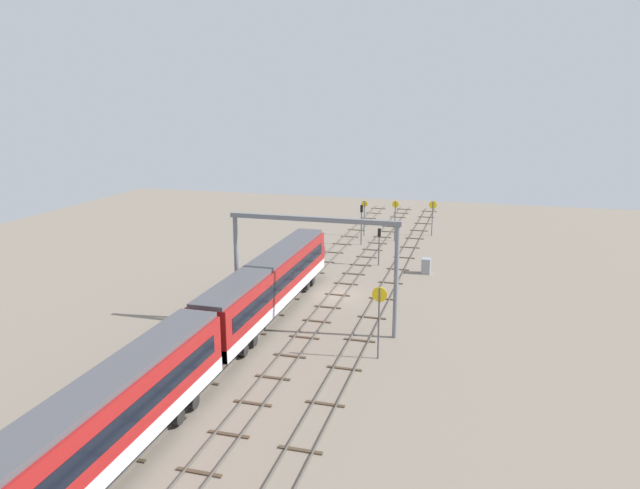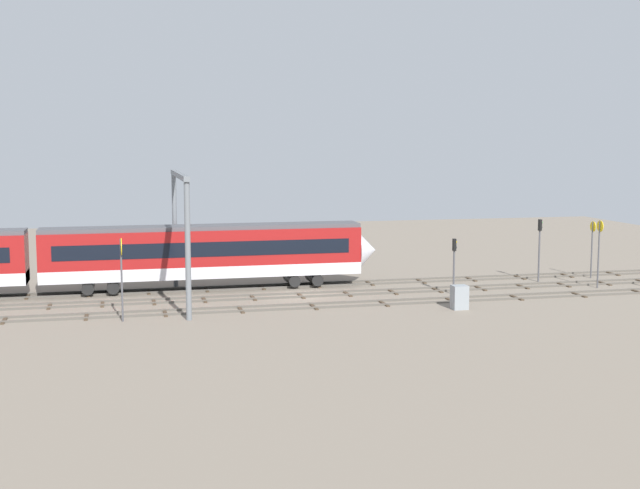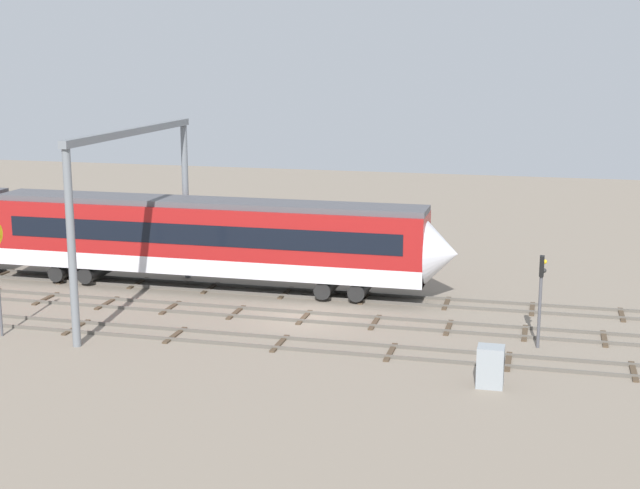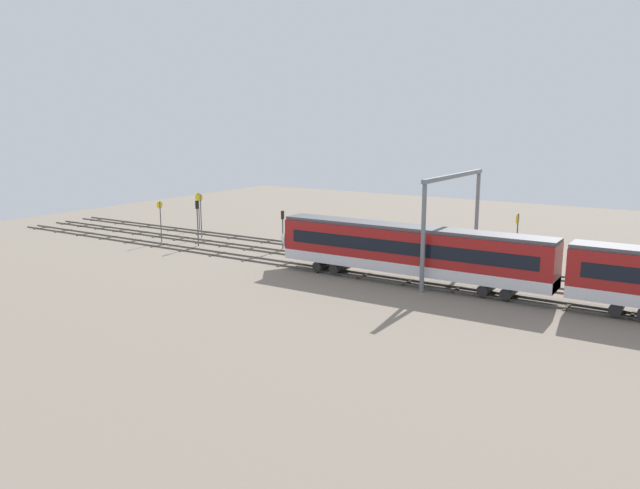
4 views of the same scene
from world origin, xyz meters
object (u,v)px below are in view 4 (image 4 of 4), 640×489
at_px(speed_sign_near_foreground, 517,231).
at_px(speed_sign_distant_end, 160,216).
at_px(overhead_gantry, 453,204).
at_px(train, 555,270).
at_px(signal_light_trackside_departure, 283,224).
at_px(speed_sign_mid_trackside, 199,205).
at_px(relay_cabinet, 323,235).
at_px(signal_light_trackside_approach, 197,217).
at_px(speed_sign_far_trackside, 201,210).

distance_m(speed_sign_near_foreground, speed_sign_distant_end, 38.88).
relative_size(overhead_gantry, speed_sign_distant_end, 2.87).
xyz_separation_m(train, signal_light_trackside_departure, (29.60, -6.13, 0.08)).
bearing_deg(speed_sign_distant_end, train, 177.83).
xyz_separation_m(train, speed_sign_mid_trackside, (45.99, -10.41, 0.50)).
bearing_deg(overhead_gantry, signal_light_trackside_departure, -4.96).
bearing_deg(relay_cabinet, signal_light_trackside_departure, 71.80).
bearing_deg(signal_light_trackside_approach, speed_sign_mid_trackside, -47.07).
height_order(signal_light_trackside_approach, signal_light_trackside_departure, signal_light_trackside_approach).
xyz_separation_m(speed_sign_far_trackside, signal_light_trackside_departure, (-11.91, -0.06, -0.61)).
relative_size(train, speed_sign_far_trackside, 9.62).
relative_size(speed_sign_near_foreground, speed_sign_distant_end, 1.12).
relative_size(signal_light_trackside_approach, relay_cabinet, 3.11).
bearing_deg(relay_cabinet, speed_sign_distant_end, 31.97).
height_order(speed_sign_near_foreground, signal_light_trackside_departure, speed_sign_near_foreground).
xyz_separation_m(signal_light_trackside_approach, signal_light_trackside_departure, (-8.87, -3.81, -0.54)).
distance_m(speed_sign_mid_trackside, speed_sign_far_trackside, 6.25).
distance_m(overhead_gantry, relay_cabinet, 20.22).
xyz_separation_m(speed_sign_near_foreground, speed_sign_distant_end, (37.89, 8.69, -0.52)).
xyz_separation_m(overhead_gantry, speed_sign_mid_trackside, (36.23, -6.00, -3.30)).
relative_size(signal_light_trackside_approach, signal_light_trackside_departure, 1.22).
relative_size(train, relay_cabinet, 31.04).
distance_m(speed_sign_far_trackside, speed_sign_distant_end, 4.89).
distance_m(speed_sign_distant_end, relay_cabinet, 18.67).
relative_size(signal_light_trackside_departure, relay_cabinet, 2.56).
relative_size(speed_sign_distant_end, relay_cabinet, 2.91).
distance_m(train, relay_cabinet, 30.17).
relative_size(speed_sign_mid_trackside, signal_light_trackside_approach, 0.93).
height_order(speed_sign_near_foreground, speed_sign_far_trackside, speed_sign_near_foreground).
relative_size(overhead_gantry, speed_sign_far_trackside, 2.59).
relative_size(train, speed_sign_distant_end, 10.67).
xyz_separation_m(train, signal_light_trackside_approach, (38.46, -2.32, 0.62)).
relative_size(speed_sign_near_foreground, speed_sign_far_trackside, 1.01).
xyz_separation_m(overhead_gantry, signal_light_trackside_approach, (28.70, 2.09, -3.18)).
height_order(signal_light_trackside_approach, relay_cabinet, signal_light_trackside_approach).
xyz_separation_m(speed_sign_near_foreground, signal_light_trackside_departure, (23.92, 4.21, -0.81)).
bearing_deg(signal_light_trackside_approach, relay_cabinet, -139.26).
bearing_deg(train, speed_sign_far_trackside, -8.32).
height_order(speed_sign_near_foreground, speed_sign_mid_trackside, speed_sign_near_foreground).
bearing_deg(relay_cabinet, speed_sign_far_trackside, 21.55).
height_order(speed_sign_mid_trackside, signal_light_trackside_approach, signal_light_trackside_approach).
height_order(overhead_gantry, speed_sign_far_trackside, overhead_gantry).
xyz_separation_m(speed_sign_far_trackside, speed_sign_distant_end, (2.06, 4.42, -0.32)).
bearing_deg(train, relay_cabinet, -22.38).
bearing_deg(speed_sign_distant_end, speed_sign_near_foreground, -167.09).
relative_size(speed_sign_far_trackside, signal_light_trackside_approach, 1.04).
height_order(speed_sign_distant_end, signal_light_trackside_departure, speed_sign_distant_end).
distance_m(train, overhead_gantry, 11.36).
bearing_deg(signal_light_trackside_approach, speed_sign_far_trackside, -50.94).
height_order(overhead_gantry, speed_sign_mid_trackside, overhead_gantry).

